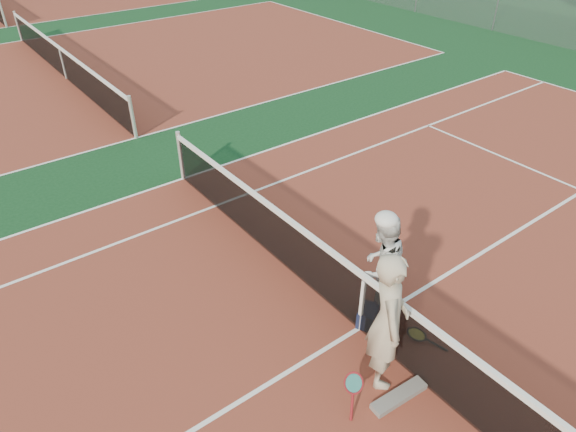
{
  "coord_description": "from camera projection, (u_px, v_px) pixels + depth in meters",
  "views": [
    {
      "loc": [
        -4.01,
        -3.58,
        5.56
      ],
      "look_at": [
        0.0,
        1.73,
        1.05
      ],
      "focal_mm": 32.0,
      "sensor_mm": 36.0,
      "label": 1
    }
  ],
  "objects": [
    {
      "name": "net_main",
      "position": [
        362.0,
        303.0,
        7.2
      ],
      "size": [
        0.1,
        10.98,
        1.02
      ],
      "primitive_type": null,
      "color": "black",
      "rests_on": "ground"
    },
    {
      "name": "sports_bag_navy",
      "position": [
        368.0,
        316.0,
        7.5
      ],
      "size": [
        0.43,
        0.39,
        0.28
      ],
      "primitive_type": "cube",
      "rotation": [
        0.0,
        0.0,
        0.51
      ],
      "color": "black",
      "rests_on": "ground"
    },
    {
      "name": "ground",
      "position": [
        359.0,
        328.0,
        7.49
      ],
      "size": [
        130.0,
        130.0,
        0.0
      ],
      "primitive_type": "plane",
      "color": "#0E3417",
      "rests_on": "ground"
    },
    {
      "name": "sports_bag_purple",
      "position": [
        385.0,
        309.0,
        7.63
      ],
      "size": [
        0.39,
        0.38,
        0.26
      ],
      "primitive_type": "cube",
      "rotation": [
        0.0,
        0.0,
        -0.76
      ],
      "color": "black",
      "rests_on": "ground"
    },
    {
      "name": "net_far_a",
      "position": [
        63.0,
        63.0,
        16.12
      ],
      "size": [
        0.1,
        10.98,
        1.02
      ],
      "primitive_type": null,
      "color": "black",
      "rests_on": "ground"
    },
    {
      "name": "net_cover_canvas",
      "position": [
        399.0,
        396.0,
        6.47
      ],
      "size": [
        0.82,
        0.25,
        0.09
      ],
      "primitive_type": "cube",
      "rotation": [
        0.0,
        0.0,
        -0.07
      ],
      "color": "#66625D",
      "rests_on": "ground"
    },
    {
      "name": "player_b",
      "position": [
        380.0,
        267.0,
        7.32
      ],
      "size": [
        0.91,
        0.75,
        1.71
      ],
      "primitive_type": "imported",
      "rotation": [
        0.0,
        0.0,
        3.27
      ],
      "color": "silver",
      "rests_on": "ground"
    },
    {
      "name": "court_far_a",
      "position": [
        67.0,
        78.0,
        16.41
      ],
      "size": [
        23.77,
        10.97,
        0.01
      ],
      "primitive_type": "cube",
      "color": "maroon",
      "rests_on": "ground"
    },
    {
      "name": "racket_red",
      "position": [
        353.0,
        391.0,
        6.27
      ],
      "size": [
        0.41,
        0.41,
        0.54
      ],
      "primitive_type": null,
      "rotation": [
        0.0,
        0.0,
        0.79
      ],
      "color": "maroon",
      "rests_on": "ground"
    },
    {
      "name": "court_main",
      "position": [
        359.0,
        328.0,
        7.49
      ],
      "size": [
        23.77,
        10.97,
        0.01
      ],
      "primitive_type": "cube",
      "color": "maroon",
      "rests_on": "ground"
    },
    {
      "name": "racket_spare",
      "position": [
        416.0,
        335.0,
        7.3
      ],
      "size": [
        0.46,
        0.66,
        0.11
      ],
      "primitive_type": null,
      "rotation": [
        0.0,
        0.0,
        1.93
      ],
      "color": "black",
      "rests_on": "ground"
    },
    {
      "name": "player_a",
      "position": [
        388.0,
        320.0,
        6.25
      ],
      "size": [
        0.84,
        0.87,
        2.0
      ],
      "primitive_type": "imported",
      "rotation": [
        0.0,
        0.0,
        0.87
      ],
      "color": "#B8A98E",
      "rests_on": "ground"
    },
    {
      "name": "fence_right",
      "position": [
        550.0,
        1.0,
        19.08
      ],
      "size": [
        0.06,
        54.5,
        3.0
      ],
      "primitive_type": null,
      "rotation": [
        0.0,
        0.0,
        1.57
      ],
      "color": "slate",
      "rests_on": "ground"
    },
    {
      "name": "water_bottle",
      "position": [
        392.0,
        326.0,
        7.32
      ],
      "size": [
        0.09,
        0.09,
        0.3
      ],
      "primitive_type": "cylinder",
      "color": "#C9E6FF",
      "rests_on": "ground"
    },
    {
      "name": "racket_black_held",
      "position": [
        397.0,
        267.0,
        8.22
      ],
      "size": [
        0.38,
        0.36,
        0.55
      ],
      "primitive_type": null,
      "rotation": [
        0.0,
        0.0,
        3.52
      ],
      "color": "black",
      "rests_on": "ground"
    }
  ]
}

